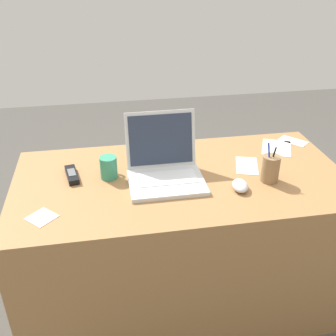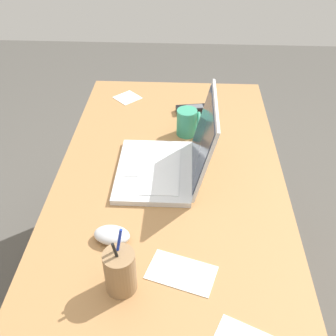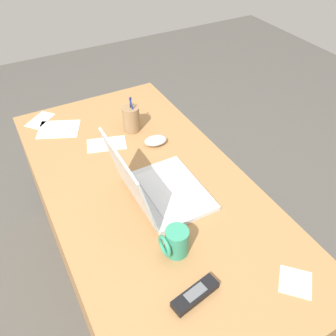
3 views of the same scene
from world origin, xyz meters
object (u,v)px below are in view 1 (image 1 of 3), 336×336
(cordless_phone, at_px, (72,175))
(computer_mouse, at_px, (240,186))
(pen_holder, at_px, (270,169))
(laptop, at_px, (165,167))
(coffee_mug_white, at_px, (109,167))

(cordless_phone, bearing_deg, computer_mouse, -17.95)
(computer_mouse, bearing_deg, pen_holder, 25.68)
(cordless_phone, relative_size, pen_holder, 0.85)
(laptop, bearing_deg, computer_mouse, -26.31)
(computer_mouse, xyz_separation_m, cordless_phone, (-0.68, 0.22, -0.01))
(computer_mouse, height_order, cordless_phone, computer_mouse)
(computer_mouse, bearing_deg, cordless_phone, 170.17)
(laptop, distance_m, computer_mouse, 0.33)
(coffee_mug_white, xyz_separation_m, pen_holder, (0.67, -0.15, 0.01))
(pen_holder, bearing_deg, computer_mouse, -162.44)
(computer_mouse, relative_size, coffee_mug_white, 1.00)
(laptop, bearing_deg, pen_holder, -12.59)
(laptop, distance_m, pen_holder, 0.45)
(computer_mouse, height_order, pen_holder, pen_holder)
(pen_holder, bearing_deg, cordless_phone, 168.06)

